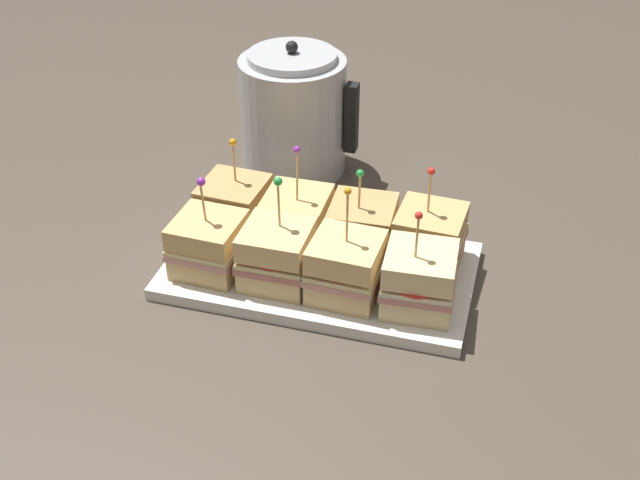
{
  "coord_description": "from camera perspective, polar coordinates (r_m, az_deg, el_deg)",
  "views": [
    {
      "loc": [
        0.25,
        -0.87,
        0.69
      ],
      "look_at": [
        0.0,
        0.0,
        0.06
      ],
      "focal_mm": 45.0,
      "sensor_mm": 36.0,
      "label": 1
    }
  ],
  "objects": [
    {
      "name": "ground_plane",
      "position": [
        1.14,
        -0.0,
        -2.56
      ],
      "size": [
        6.0,
        6.0,
        0.0
      ],
      "primitive_type": "plane",
      "color": "#4C4238"
    },
    {
      "name": "serving_platter",
      "position": [
        1.14,
        -0.0,
        -2.2
      ],
      "size": [
        0.43,
        0.24,
        0.02
      ],
      "color": "white",
      "rests_on": "ground_plane"
    },
    {
      "name": "sandwich_front_far_left",
      "position": [
        1.11,
        -7.92,
        -0.32
      ],
      "size": [
        0.1,
        0.1,
        0.15
      ],
      "color": "tan",
      "rests_on": "serving_platter"
    },
    {
      "name": "sandwich_back_far_left",
      "position": [
        1.18,
        -6.11,
        2.27
      ],
      "size": [
        0.1,
        0.1,
        0.15
      ],
      "color": "tan",
      "rests_on": "serving_platter"
    },
    {
      "name": "sandwich_front_center_left",
      "position": [
        1.08,
        -3.07,
        -1.08
      ],
      "size": [
        0.09,
        0.09,
        0.16
      ],
      "color": "#DBB77A",
      "rests_on": "serving_platter"
    },
    {
      "name": "sandwich_back_center_right",
      "position": [
        1.14,
        3.01,
        0.81
      ],
      "size": [
        0.1,
        0.1,
        0.14
      ],
      "color": "tan",
      "rests_on": "serving_platter"
    },
    {
      "name": "kettle_steel",
      "position": [
        1.36,
        -1.88,
        8.98
      ],
      "size": [
        0.2,
        0.18,
        0.23
      ],
      "color": "#B7BABF",
      "rests_on": "ground_plane"
    },
    {
      "name": "sandwich_front_far_right",
      "position": [
        1.04,
        7.07,
        -2.85
      ],
      "size": [
        0.1,
        0.1,
        0.15
      ],
      "color": "beige",
      "rests_on": "serving_platter"
    },
    {
      "name": "sandwich_back_far_right",
      "position": [
        1.12,
        7.78,
        0.13
      ],
      "size": [
        0.1,
        0.1,
        0.15
      ],
      "color": "tan",
      "rests_on": "serving_platter"
    },
    {
      "name": "sandwich_front_center_right",
      "position": [
        1.06,
        1.86,
        -2.01
      ],
      "size": [
        0.1,
        0.1,
        0.16
      ],
      "color": "#DBB77A",
      "rests_on": "serving_platter"
    },
    {
      "name": "sandwich_back_center_left",
      "position": [
        1.16,
        -1.63,
        1.53
      ],
      "size": [
        0.1,
        0.1,
        0.16
      ],
      "color": "tan",
      "rests_on": "serving_platter"
    }
  ]
}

